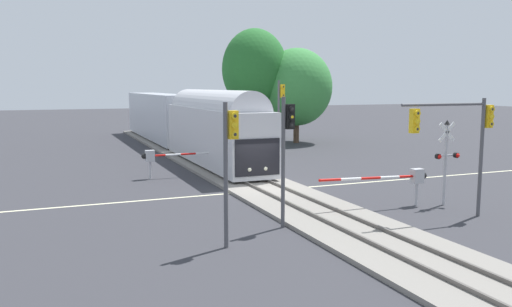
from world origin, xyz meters
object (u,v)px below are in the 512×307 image
Objects in this scene: traffic_signal_near_right at (461,129)px; traffic_signal_near_left at (230,151)px; crossing_gate_near at (406,178)px; oak_far_right at (297,87)px; crossing_signal_mast at (446,154)px; traffic_signal_far_side at (280,108)px; commuter_train at (182,120)px; crossing_gate_far at (159,156)px; traffic_signal_median at (287,141)px; elm_centre_background at (255,69)px.

traffic_signal_near_left is at bearing -179.37° from traffic_signal_near_right.
traffic_signal_near_left reaches higher than crossing_gate_near.
crossing_gate_near is 28.85m from oak_far_right.
traffic_signal_far_side is (-1.43, 16.00, 1.59)m from crossing_signal_mast.
traffic_signal_near_left is 0.55× the size of oak_far_right.
commuter_train is 28.32m from traffic_signal_near_right.
crossing_signal_mast is at bearing -47.99° from crossing_gate_far.
crossing_gate_near is at bearing -52.42° from crossing_gate_far.
crossing_gate_far is (-4.72, -12.92, -1.40)m from commuter_train.
traffic_signal_near_right is at bearing -79.40° from commuter_train.
crossing_gate_near is 1.14× the size of traffic_signal_near_left.
traffic_signal_near_right is (-1.40, -2.32, 1.42)m from crossing_signal_mast.
crossing_signal_mast is 3.06m from traffic_signal_near_right.
traffic_signal_near_left is at bearing -150.93° from traffic_signal_median.
crossing_gate_far is at bearing 132.01° from crossing_signal_mast.
commuter_train is at bearing 118.60° from traffic_signal_far_side.
traffic_signal_median is (2.46, -13.34, 2.19)m from crossing_gate_far.
oak_far_right is (7.27, 11.89, 1.50)m from traffic_signal_far_side.
commuter_train is 10.90m from traffic_signal_far_side.
oak_far_right is at bearing 58.55° from traffic_signal_far_side.
traffic_signal_far_side is 1.18× the size of traffic_signal_near_right.
elm_centre_background is (10.68, 29.97, 3.80)m from traffic_signal_median.
traffic_signal_near_right reaches higher than crossing_gate_near.
traffic_signal_median is at bearing -109.62° from elm_centre_background.
commuter_train is 13.82m from crossing_gate_far.
crossing_signal_mast is 0.76× the size of crossing_gate_far.
traffic_signal_far_side reaches higher than crossing_signal_mast.
crossing_gate_far is 0.48× the size of elm_centre_background.
traffic_signal_near_left is at bearing -163.80° from crossing_gate_near.
crossing_signal_mast is 12.17m from traffic_signal_near_left.
traffic_signal_near_left is (-9.89, -2.87, 2.09)m from crossing_gate_near.
commuter_train is 3.34× the size of elm_centre_background.
traffic_signal_near_left is 0.46× the size of elm_centre_background.
traffic_signal_near_right is (0.03, -18.32, -0.17)m from traffic_signal_far_side.
traffic_signal_near_left is (-3.01, -1.68, -0.09)m from traffic_signal_median.
oak_far_right is (17.17, 15.31, 4.24)m from crossing_gate_far.
crossing_gate_far is 22.04m from elm_centre_background.
elm_centre_background is at bearing 23.83° from commuter_train.
crossing_signal_mast is (1.99, -0.44, 1.12)m from crossing_gate_near.
crossing_gate_near is 3.80m from traffic_signal_near_right.
crossing_gate_far is 1.03× the size of traffic_signal_median.
traffic_signal_near_right is 10.49m from traffic_signal_near_left.
crossing_gate_far is at bearing 123.69° from traffic_signal_near_right.
elm_centre_background is at bearing 66.60° from traffic_signal_near_left.
crossing_signal_mast is at bearing -93.55° from elm_centre_background.
traffic_signal_near_right is 31.88m from elm_centre_background.
traffic_signal_near_right is at bearing -89.90° from traffic_signal_far_side.
crossing_gate_near is 1.08× the size of crossing_gate_far.
elm_centre_background is 1.20× the size of oak_far_right.
commuter_train reaches higher than crossing_gate_far.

